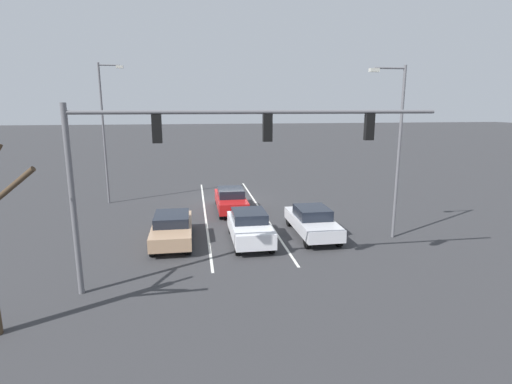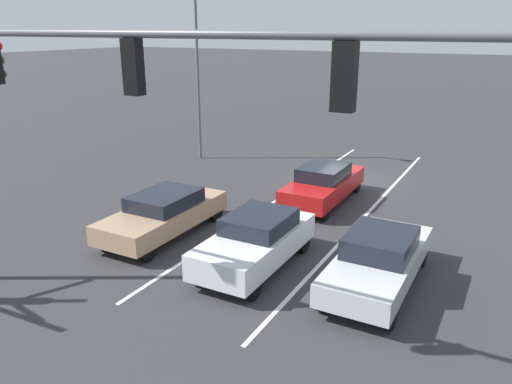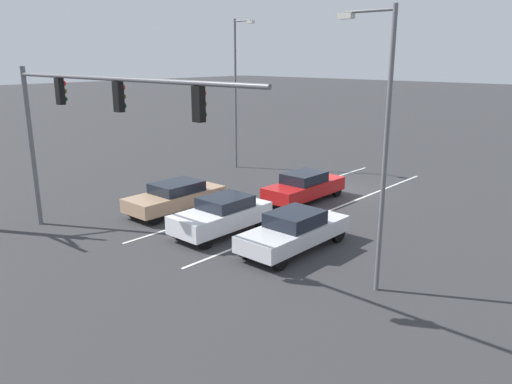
% 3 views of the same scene
% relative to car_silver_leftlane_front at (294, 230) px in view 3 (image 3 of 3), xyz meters
% --- Properties ---
extents(ground_plane, '(240.00, 240.00, 0.00)m').
position_rel_car_silver_leftlane_front_xyz_m(ground_plane, '(3.50, -8.31, -0.75)').
color(ground_plane, '#333335').
extents(lane_stripe_left_divider, '(0.12, 18.26, 0.01)m').
position_rel_car_silver_leftlane_front_xyz_m(lane_stripe_left_divider, '(1.74, -5.18, -0.75)').
color(lane_stripe_left_divider, silver).
rests_on(lane_stripe_left_divider, ground_plane).
extents(lane_stripe_center_divider, '(0.12, 18.26, 0.01)m').
position_rel_car_silver_leftlane_front_xyz_m(lane_stripe_center_divider, '(5.26, -5.18, -0.75)').
color(lane_stripe_center_divider, silver).
rests_on(lane_stripe_center_divider, ground_plane).
extents(car_silver_leftlane_front, '(1.79, 4.74, 1.46)m').
position_rel_car_silver_leftlane_front_xyz_m(car_silver_leftlane_front, '(0.00, 0.00, 0.00)').
color(car_silver_leftlane_front, silver).
rests_on(car_silver_leftlane_front, ground_plane).
extents(car_white_midlane_front, '(1.80, 4.27, 1.50)m').
position_rel_car_silver_leftlane_front_xyz_m(car_white_midlane_front, '(3.29, 0.53, 0.03)').
color(car_white_midlane_front, silver).
rests_on(car_white_midlane_front, ground_plane).
extents(car_tan_rightlane_front, '(1.85, 4.71, 1.38)m').
position_rel_car_silver_leftlane_front_xyz_m(car_tan_rightlane_front, '(6.99, -0.10, -0.03)').
color(car_tan_rightlane_front, tan).
rests_on(car_tan_rightlane_front, ground_plane).
extents(car_red_midlane_second, '(1.75, 4.67, 1.45)m').
position_rel_car_silver_leftlane_front_xyz_m(car_red_midlane_second, '(3.63, -5.48, -0.02)').
color(car_red_midlane_second, red).
rests_on(car_red_midlane_second, ground_plane).
extents(traffic_signal_gantry, '(12.99, 0.37, 6.58)m').
position_rel_car_silver_leftlane_front_xyz_m(traffic_signal_gantry, '(5.56, 4.93, 4.33)').
color(traffic_signal_gantry, slate).
rests_on(traffic_signal_gantry, ground_plane).
extents(street_lamp_right_shoulder, '(1.59, 0.24, 9.16)m').
position_rel_car_silver_leftlane_front_xyz_m(street_lamp_right_shoulder, '(11.48, -8.86, 4.40)').
color(street_lamp_right_shoulder, slate).
rests_on(street_lamp_right_shoulder, ground_plane).
extents(street_lamp_left_shoulder, '(1.81, 0.24, 8.32)m').
position_rel_car_silver_leftlane_front_xyz_m(street_lamp_left_shoulder, '(-3.74, 0.94, 4.00)').
color(street_lamp_left_shoulder, slate).
rests_on(street_lamp_left_shoulder, ground_plane).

